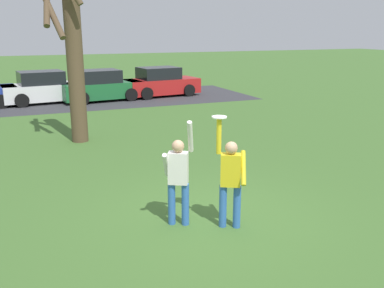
# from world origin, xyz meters

# --- Properties ---
(ground_plane) EXTENTS (120.00, 120.00, 0.00)m
(ground_plane) POSITION_xyz_m (0.00, 0.00, 0.00)
(ground_plane) COLOR #426B2D
(person_catcher) EXTENTS (0.58, 0.52, 2.08)m
(person_catcher) POSITION_xyz_m (0.14, -0.53, 0.98)
(person_catcher) COLOR #3366B7
(person_catcher) RESTS_ON ground_plane
(person_defender) EXTENTS (0.65, 0.61, 2.04)m
(person_defender) POSITION_xyz_m (-0.70, -0.06, 0.98)
(person_defender) COLOR #3366B7
(person_defender) RESTS_ON ground_plane
(frisbee_disc) EXTENTS (0.27, 0.27, 0.02)m
(frisbee_disc) POSITION_xyz_m (-0.05, -0.42, 2.09)
(frisbee_disc) COLOR white
(frisbee_disc) RESTS_ON person_catcher
(parked_car_white) EXTENTS (4.29, 2.42, 1.59)m
(parked_car_white) POSITION_xyz_m (-1.99, 15.70, 0.73)
(parked_car_white) COLOR white
(parked_car_white) RESTS_ON ground_plane
(parked_car_green) EXTENTS (4.29, 2.42, 1.59)m
(parked_car_green) POSITION_xyz_m (0.77, 15.28, 0.73)
(parked_car_green) COLOR #1E6633
(parked_car_green) RESTS_ON ground_plane
(parked_car_red) EXTENTS (4.29, 2.42, 1.59)m
(parked_car_red) POSITION_xyz_m (4.16, 15.66, 0.73)
(parked_car_red) COLOR red
(parked_car_red) RESTS_ON ground_plane
(parking_strip) EXTENTS (18.88, 6.40, 0.01)m
(parking_strip) POSITION_xyz_m (-0.62, 15.63, 0.00)
(parking_strip) COLOR #38383D
(parking_strip) RESTS_ON ground_plane
(bare_tree_tall) EXTENTS (1.24, 1.81, 5.98)m
(bare_tree_tall) POSITION_xyz_m (-1.56, 7.06, 2.99)
(bare_tree_tall) COLOR brown
(bare_tree_tall) RESTS_ON ground_plane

